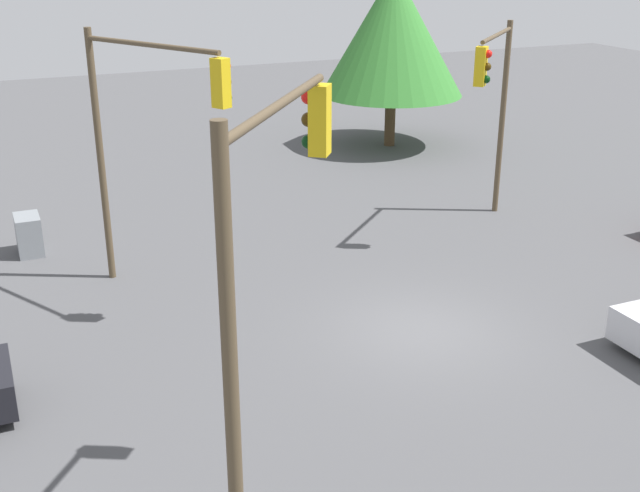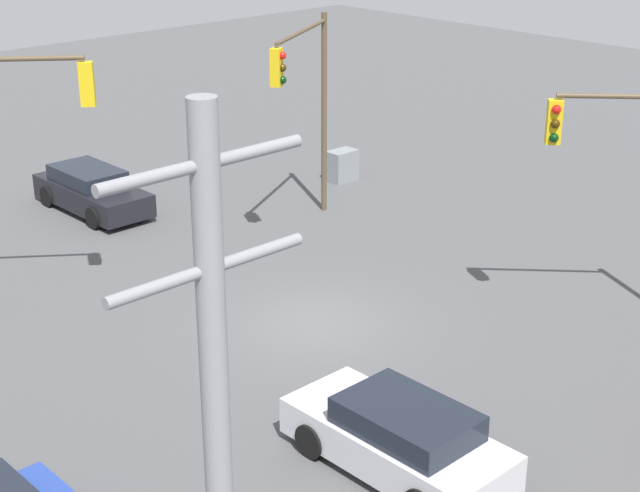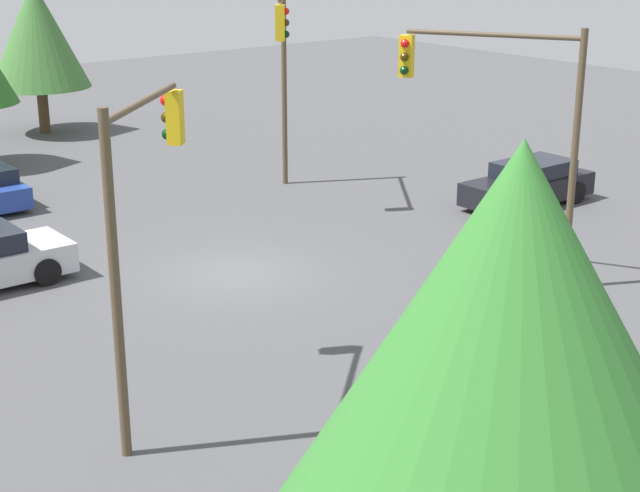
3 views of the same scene
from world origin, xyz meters
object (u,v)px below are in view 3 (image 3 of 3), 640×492
object	(u,v)px
traffic_signal_main	(506,108)
traffic_signal_aux	(283,56)
sedan_dark	(529,184)
traffic_signal_cross	(141,199)

from	to	relation	value
traffic_signal_main	traffic_signal_aux	xyz separation A→B (m)	(10.00, -0.49, 0.22)
sedan_dark	traffic_signal_aux	world-z (taller)	traffic_signal_aux
traffic_signal_main	sedan_dark	bearing A→B (deg)	-84.96
sedan_dark	traffic_signal_aux	xyz separation A→B (m)	(5.88, 5.61, 4.01)
sedan_dark	traffic_signal_cross	bearing A→B (deg)	106.94
traffic_signal_aux	traffic_signal_main	bearing A→B (deg)	34.74
sedan_dark	traffic_signal_aux	bearing A→B (deg)	43.63
sedan_dark	traffic_signal_main	size ratio (longest dim) A/B	0.72
sedan_dark	traffic_signal_cross	distance (m)	17.86
traffic_signal_cross	traffic_signal_aux	distance (m)	15.66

